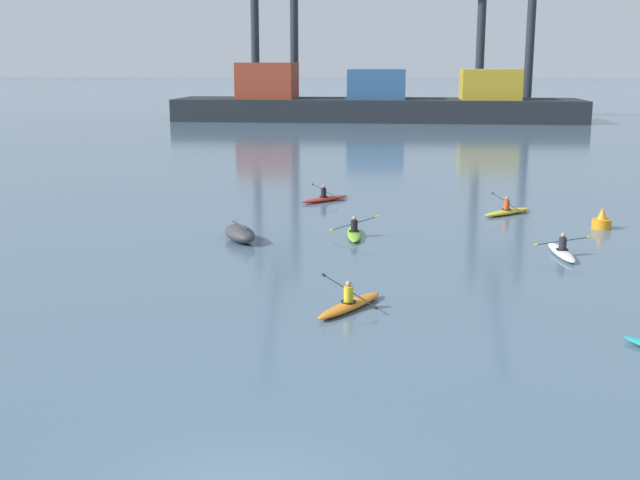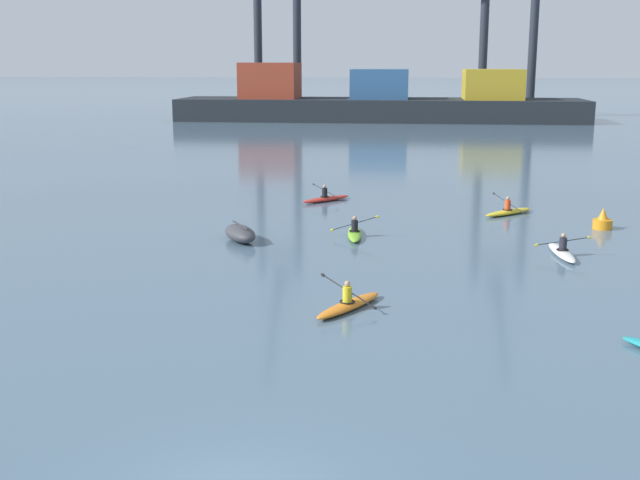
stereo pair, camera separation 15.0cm
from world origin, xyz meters
name	(u,v)px [view 1 (the left image)]	position (x,y,z in m)	size (l,w,h in m)	color
container_barge	(375,102)	(-1.30, 95.96, 2.50)	(53.69, 11.09, 7.61)	#1E2328
capsized_dinghy	(240,234)	(-4.26, 21.05, 0.35)	(2.26, 2.80, 0.76)	#38383D
channel_buoy	(602,221)	(12.10, 25.55, 0.36)	(0.90, 0.90, 1.00)	orange
kayak_lime	(354,233)	(0.64, 22.58, 0.17)	(2.21, 3.44, 1.00)	#7ABC2D
kayak_red	(325,198)	(-1.59, 31.70, 0.17)	(2.76, 2.89, 0.95)	red
kayak_yellow	(507,211)	(8.15, 28.73, 0.17)	(2.89, 2.76, 1.06)	yellow
kayak_white	(562,251)	(9.23, 19.86, 0.17)	(2.27, 3.44, 0.95)	silver
kayak_orange	(350,304)	(1.19, 11.76, 0.17)	(2.20, 3.25, 1.06)	orange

